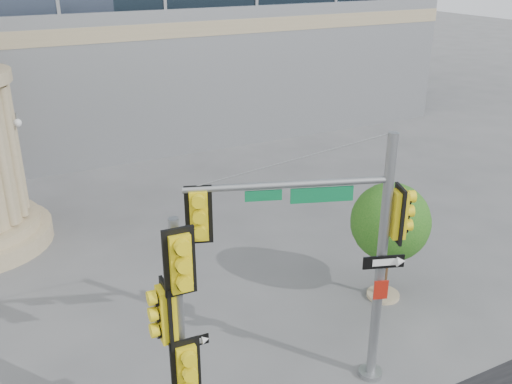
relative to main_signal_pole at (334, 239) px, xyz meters
name	(u,v)px	position (x,y,z in m)	size (l,w,h in m)	color
ground	(309,359)	(0.02, 0.67, -3.22)	(120.00, 120.00, 0.00)	#545456
main_signal_pole	(334,239)	(0.00, 0.00, 0.00)	(3.87, 1.67, 5.19)	slate
secondary_signal_pole	(179,327)	(-3.19, -0.42, -0.60)	(0.76, 0.59, 4.45)	slate
street_tree	(391,225)	(3.02, 1.89, -1.21)	(1.95, 1.91, 3.04)	tan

